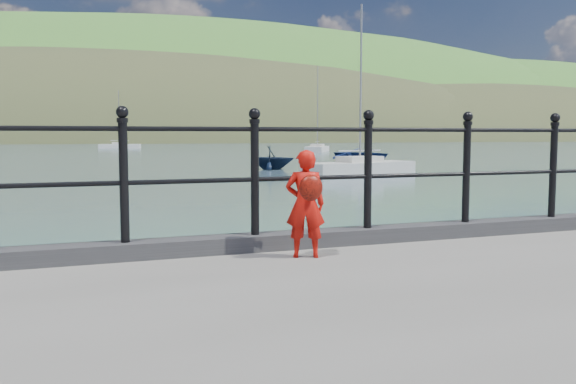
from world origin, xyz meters
name	(u,v)px	position (x,y,z in m)	size (l,w,h in m)	color
ground	(307,340)	(0.00, 0.00, 0.00)	(600.00, 600.00, 0.00)	#2D4251
kerb	(313,238)	(0.00, -0.15, 1.07)	(60.00, 0.30, 0.15)	#28282B
railing	(313,163)	(0.00, -0.15, 1.82)	(18.11, 0.11, 1.20)	black
far_shore	(167,197)	(38.34, 239.41, -22.57)	(830.00, 200.00, 156.00)	#333A21
child	(306,203)	(-0.28, -0.64, 1.49)	(0.41, 0.35, 0.96)	red
launch_blue	(363,154)	(21.28, 39.37, 0.53)	(3.67, 5.13, 1.06)	navy
launch_navy	(272,158)	(9.98, 29.76, 0.73)	(2.38, 2.76, 1.45)	black
sailboat_near	(360,169)	(12.49, 22.93, 0.34)	(6.83, 3.57, 9.00)	beige
sailboat_deep	(120,146)	(7.04, 95.85, 0.34)	(6.72, 3.50, 9.49)	silver
sailboat_far	(317,149)	(28.71, 65.92, 0.34)	(5.89, 7.80, 10.97)	silver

